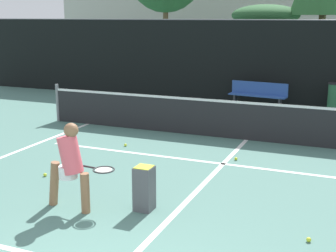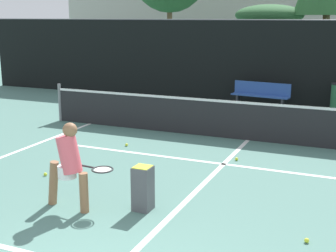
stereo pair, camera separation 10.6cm
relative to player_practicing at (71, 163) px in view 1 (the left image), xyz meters
The scene contains 16 objects.
court_service_line 3.56m from the player_practicing, 63.54° to the left, with size 8.25×0.10×0.01m, color white.
court_center_mark 2.55m from the player_practicing, 50.44° to the left, with size 0.10×6.59×0.01m, color white.
court_sideline_left 3.58m from the player_practicing, 147.60° to the left, with size 0.10×7.59×0.01m, color white.
net 5.40m from the player_practicing, 73.30° to the left, with size 11.09×0.09×1.07m.
fence_back 10.09m from the player_practicing, 81.14° to the left, with size 24.00×0.06×2.84m.
player_practicing is the anchor object (origin of this frame).
tennis_ball_scattered_0 3.64m from the player_practicing, ahead, with size 0.07×0.07×0.07m, color #D1E033.
tennis_ball_scattered_1 3.71m from the player_practicing, 104.57° to the left, with size 0.07×0.07×0.07m, color #D1E033.
tennis_ball_scattered_3 1.88m from the player_practicing, 141.09° to the left, with size 0.07×0.07×0.07m, color #D1E033.
tennis_ball_scattered_4 3.94m from the player_practicing, 63.48° to the left, with size 0.07×0.07×0.07m, color #D1E033.
ball_hopper 1.19m from the player_practicing, 21.20° to the left, with size 0.28×0.28×0.71m.
courtside_bench 9.25m from the player_practicing, 84.03° to the left, with size 1.92×0.61×0.86m.
trash_bin 9.91m from the player_practicing, 70.39° to the left, with size 0.48×0.48×0.95m.
parked_car 12.68m from the player_practicing, 87.51° to the left, with size 1.74×4.67×1.39m.
tree_mid 14.82m from the player_practicing, 89.93° to the left, with size 2.89×2.89×3.43m.
building_far 25.03m from the player_practicing, 86.43° to the left, with size 36.00×2.40×5.69m, color #B2ADA3.
Camera 1 is at (2.47, -3.50, 2.97)m, focal length 50.00 mm.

